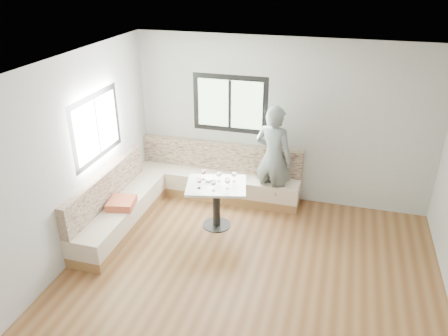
# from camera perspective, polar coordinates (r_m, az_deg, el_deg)

# --- Properties ---
(room) EXTENTS (5.01, 5.01, 2.81)m
(room) POSITION_cam_1_polar(r_m,az_deg,el_deg) (5.18, 2.59, -2.69)
(room) COLOR brown
(room) RESTS_ON ground
(banquette) EXTENTS (2.90, 2.80, 0.95)m
(banquette) POSITION_cam_1_polar(r_m,az_deg,el_deg) (7.41, -6.19, -2.98)
(banquette) COLOR olive
(banquette) RESTS_ON ground
(table) EXTENTS (1.04, 0.90, 0.74)m
(table) POSITION_cam_1_polar(r_m,az_deg,el_deg) (6.78, -1.00, -3.56)
(table) COLOR black
(table) RESTS_ON ground
(person) EXTENTS (0.76, 0.61, 1.80)m
(person) POSITION_cam_1_polar(r_m,az_deg,el_deg) (7.23, 6.47, 1.30)
(person) COLOR slate
(person) RESTS_ON ground
(olive_ramekin) EXTENTS (0.10, 0.10, 0.04)m
(olive_ramekin) POSITION_cam_1_polar(r_m,az_deg,el_deg) (6.78, -2.02, -1.57)
(olive_ramekin) COLOR white
(olive_ramekin) RESTS_ON table
(wine_glass_a) EXTENTS (0.08, 0.08, 0.18)m
(wine_glass_a) POSITION_cam_1_polar(r_m,az_deg,el_deg) (6.54, -3.28, -1.65)
(wine_glass_a) COLOR white
(wine_glass_a) RESTS_ON table
(wine_glass_b) EXTENTS (0.08, 0.08, 0.18)m
(wine_glass_b) POSITION_cam_1_polar(r_m,az_deg,el_deg) (6.46, -1.40, -1.97)
(wine_glass_b) COLOR white
(wine_glass_b) RESTS_ON table
(wine_glass_c) EXTENTS (0.08, 0.08, 0.18)m
(wine_glass_c) POSITION_cam_1_polar(r_m,az_deg,el_deg) (6.51, 0.46, -1.71)
(wine_glass_c) COLOR white
(wine_glass_c) RESTS_ON table
(wine_glass_d) EXTENTS (0.08, 0.08, 0.18)m
(wine_glass_d) POSITION_cam_1_polar(r_m,az_deg,el_deg) (6.72, -0.67, -0.80)
(wine_glass_d) COLOR white
(wine_glass_d) RESTS_ON table
(wine_glass_e) EXTENTS (0.08, 0.08, 0.18)m
(wine_glass_e) POSITION_cam_1_polar(r_m,az_deg,el_deg) (6.72, 1.31, -0.80)
(wine_glass_e) COLOR white
(wine_glass_e) RESTS_ON table
(wine_glass_f) EXTENTS (0.08, 0.08, 0.18)m
(wine_glass_f) POSITION_cam_1_polar(r_m,az_deg,el_deg) (6.80, -2.72, -0.51)
(wine_glass_f) COLOR white
(wine_glass_f) RESTS_ON table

